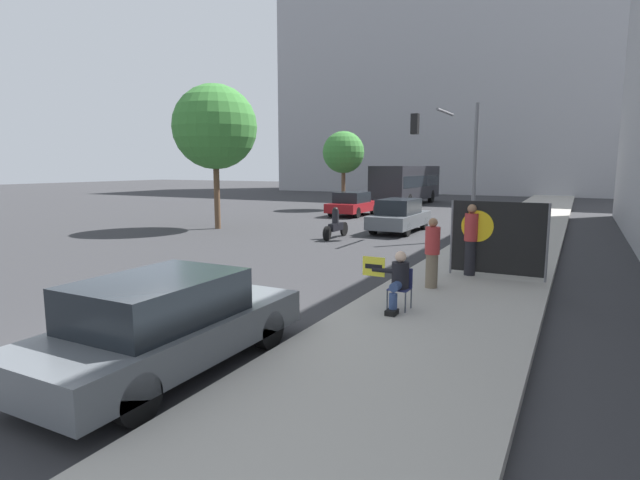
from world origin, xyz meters
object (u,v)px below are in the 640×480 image
at_px(car_on_road_nearest, 399,216).
at_px(street_tree_near_curb, 215,127).
at_px(pedestrian_behind, 471,239).
at_px(seated_protester, 398,279).
at_px(motorcycle_on_road, 336,225).
at_px(traffic_light_pole, 451,148).
at_px(street_tree_midblock, 344,153).
at_px(parked_car_curbside, 165,324).
at_px(car_on_road_midblock, 353,204).
at_px(protest_banner, 497,238).
at_px(city_bus_on_road, 407,182).
at_px(jogger_on_sidewalk, 432,253).

bearing_deg(car_on_road_nearest, street_tree_near_curb, -161.12).
bearing_deg(pedestrian_behind, seated_protester, -154.30).
height_order(motorcycle_on_road, street_tree_near_curb, street_tree_near_curb).
height_order(pedestrian_behind, street_tree_near_curb, street_tree_near_curb).
height_order(traffic_light_pole, street_tree_midblock, traffic_light_pole).
relative_size(parked_car_curbside, car_on_road_midblock, 1.07).
distance_m(parked_car_curbside, street_tree_midblock, 28.47).
xyz_separation_m(parked_car_curbside, car_on_road_nearest, (-2.04, 16.60, 0.04)).
height_order(seated_protester, street_tree_midblock, street_tree_midblock).
height_order(pedestrian_behind, car_on_road_nearest, pedestrian_behind).
height_order(car_on_road_midblock, street_tree_midblock, street_tree_midblock).
height_order(protest_banner, city_bus_on_road, city_bus_on_road).
height_order(parked_car_curbside, car_on_road_nearest, car_on_road_nearest).
relative_size(seated_protester, protest_banner, 0.49).
bearing_deg(parked_car_curbside, seated_protester, 61.59).
bearing_deg(car_on_road_midblock, protest_banner, -54.65).
distance_m(motorcycle_on_road, street_tree_midblock, 14.77).
bearing_deg(jogger_on_sidewalk, motorcycle_on_road, -34.46).
xyz_separation_m(protest_banner, motorcycle_on_road, (-7.18, 5.55, -0.64)).
relative_size(traffic_light_pole, street_tree_midblock, 0.98).
bearing_deg(seated_protester, car_on_road_nearest, 103.71).
bearing_deg(city_bus_on_road, motorcycle_on_road, -80.80).
bearing_deg(city_bus_on_road, parked_car_curbside, -78.15).
distance_m(seated_protester, pedestrian_behind, 3.98).
relative_size(car_on_road_nearest, street_tree_midblock, 0.81).
bearing_deg(car_on_road_nearest, seated_protester, -71.57).
relative_size(seated_protester, street_tree_near_curb, 0.17).
bearing_deg(pedestrian_behind, traffic_light_pole, 52.10).
height_order(traffic_light_pole, city_bus_on_road, traffic_light_pole).
bearing_deg(seated_protester, city_bus_on_road, 102.73).
distance_m(motorcycle_on_road, street_tree_near_curb, 7.76).
bearing_deg(street_tree_near_curb, traffic_light_pole, 9.35).
xyz_separation_m(jogger_on_sidewalk, street_tree_near_curb, (-12.51, 7.69, 3.80)).
height_order(parked_car_curbside, street_tree_near_curb, street_tree_near_curb).
bearing_deg(jogger_on_sidewalk, traffic_light_pole, -62.65).
bearing_deg(pedestrian_behind, car_on_road_nearest, 63.91).
distance_m(jogger_on_sidewalk, traffic_light_pole, 10.01).
bearing_deg(street_tree_near_curb, motorcycle_on_road, -2.90).
height_order(pedestrian_behind, motorcycle_on_road, pedestrian_behind).
relative_size(seated_protester, jogger_on_sidewalk, 0.71).
bearing_deg(traffic_light_pole, protest_banner, -68.49).
bearing_deg(pedestrian_behind, car_on_road_midblock, 68.52).
bearing_deg(pedestrian_behind, city_bus_on_road, 56.12).
bearing_deg(street_tree_near_curb, pedestrian_behind, -24.32).
relative_size(protest_banner, street_tree_midblock, 0.44).
relative_size(car_on_road_nearest, street_tree_near_curb, 0.64).
bearing_deg(motorcycle_on_road, car_on_road_nearest, 61.33).
distance_m(seated_protester, car_on_road_nearest, 13.29).
bearing_deg(city_bus_on_road, car_on_road_nearest, -73.33).
xyz_separation_m(parked_car_curbside, city_bus_on_road, (-6.87, 32.74, 1.03)).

